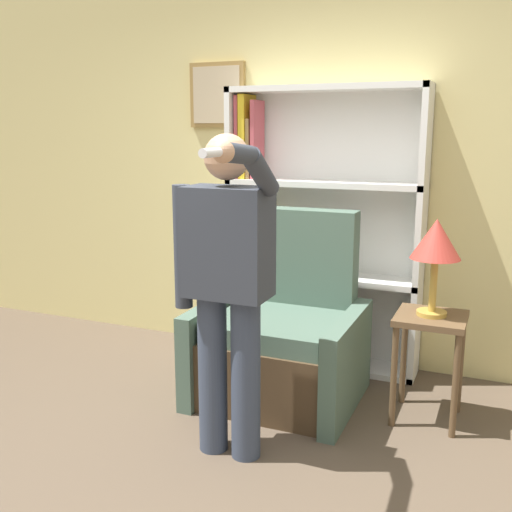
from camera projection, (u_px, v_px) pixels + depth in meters
name	position (u px, v px, depth m)	size (l,w,h in m)	color
ground_plane	(197.00, 508.00, 2.67)	(14.00, 14.00, 0.00)	brown
wall_back	(331.00, 166.00, 4.21)	(8.00, 0.11, 2.80)	#DBCC84
bookcase	(307.00, 230.00, 4.21)	(1.36, 0.28, 1.95)	white
armchair	(282.00, 340.00, 3.76)	(0.97, 0.85, 1.16)	#4C3823
person_standing	(227.00, 279.00, 2.94)	(0.56, 0.78, 1.64)	#384256
side_table	(430.00, 338.00, 3.40)	(0.39, 0.39, 0.63)	brown
table_lamp	(436.00, 243.00, 3.29)	(0.28, 0.28, 0.55)	gold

